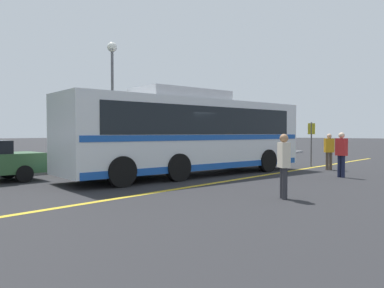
{
  "coord_description": "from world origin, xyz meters",
  "views": [
    {
      "loc": [
        -11.43,
        -10.26,
        1.74
      ],
      "look_at": [
        -0.14,
        0.02,
        1.28
      ],
      "focal_mm": 35.0,
      "sensor_mm": 36.0,
      "label": 1
    }
  ],
  "objects": [
    {
      "name": "transit_bus",
      "position": [
        -0.16,
        0.03,
        1.75
      ],
      "size": [
        11.35,
        3.94,
        3.44
      ],
      "rotation": [
        0.0,
        0.0,
        -1.71
      ],
      "color": "silver",
      "rests_on": "ground_plane"
    },
    {
      "name": "pedestrian_2",
      "position": [
        3.21,
        -4.78,
        1.0
      ],
      "size": [
        0.33,
        0.46,
        1.75
      ],
      "rotation": [
        0.0,
        0.0,
        4.43
      ],
      "color": "#191E38",
      "rests_on": "ground_plane"
    },
    {
      "name": "ground_plane",
      "position": [
        0.0,
        0.0,
        0.0
      ],
      "size": [
        220.0,
        220.0,
        0.0
      ],
      "primitive_type": "plane",
      "color": "#262628"
    },
    {
      "name": "bus_stop_sign",
      "position": [
        6.67,
        -1.97,
        1.44
      ],
      "size": [
        0.09,
        0.4,
        2.27
      ],
      "rotation": [
        0.0,
        0.0,
        -1.71
      ],
      "color": "#59595E",
      "rests_on": "ground_plane"
    },
    {
      "name": "pedestrian_1",
      "position": [
        -2.57,
        -5.45,
        0.97
      ],
      "size": [
        0.44,
        0.46,
        1.71
      ],
      "rotation": [
        0.0,
        0.0,
        0.84
      ],
      "color": "#2D2D33",
      "rests_on": "ground_plane"
    },
    {
      "name": "parked_car_2",
      "position": [
        -1.9,
        3.71,
        0.7
      ],
      "size": [
        4.05,
        2.01,
        1.37
      ],
      "rotation": [
        0.0,
        0.0,
        -1.64
      ],
      "color": "olive",
      "rests_on": "ground_plane"
    },
    {
      "name": "street_lamp",
      "position": [
        0.2,
        5.94,
        4.64
      ],
      "size": [
        0.5,
        0.5,
        6.43
      ],
      "color": "#59595E",
      "rests_on": "ground_plane"
    },
    {
      "name": "curb_strip",
      "position": [
        -0.14,
        4.77,
        0.07
      ],
      "size": [
        38.84,
        0.36,
        0.15
      ],
      "primitive_type": "cube",
      "color": "#99999E",
      "rests_on": "ground_plane"
    },
    {
      "name": "lane_strip_0",
      "position": [
        -0.14,
        -2.18,
        0.0
      ],
      "size": [
        30.84,
        0.2,
        0.01
      ],
      "primitive_type": "cube",
      "rotation": [
        0.0,
        0.0,
        1.57
      ],
      "color": "gold",
      "rests_on": "ground_plane"
    },
    {
      "name": "pedestrian_0",
      "position": [
        5.78,
        -3.25,
        0.96
      ],
      "size": [
        0.46,
        0.45,
        1.69
      ],
      "rotation": [
        0.0,
        0.0,
        2.39
      ],
      "color": "brown",
      "rests_on": "ground_plane"
    }
  ]
}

